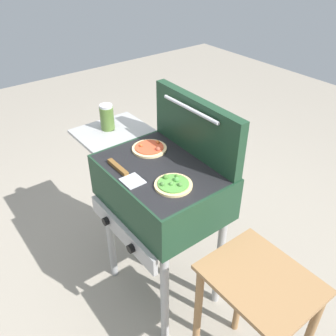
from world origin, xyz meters
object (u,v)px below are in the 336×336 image
object	(u,v)px
prep_table	(255,309)
grill	(160,189)
pizza_veggie	(173,184)
spatula	(124,173)
sauce_jar	(107,117)
pizza_pepperoni	(150,148)

from	to	relation	value
prep_table	grill	bearing A→B (deg)	-179.63
pizza_veggie	spatula	size ratio (longest dim) A/B	0.67
pizza_veggie	sauce_jar	xyz separation A→B (m)	(-0.67, 0.04, 0.06)
pizza_pepperoni	pizza_veggie	size ratio (longest dim) A/B	1.05
sauce_jar	pizza_pepperoni	bearing A→B (deg)	9.18
prep_table	pizza_veggie	bearing A→B (deg)	-174.13
prep_table	sauce_jar	bearing A→B (deg)	-179.62
pizza_veggie	spatula	bearing A→B (deg)	-149.37
sauce_jar	grill	bearing A→B (deg)	0.39
grill	pizza_veggie	distance (m)	0.23
pizza_pepperoni	spatula	world-z (taller)	pizza_pepperoni
pizza_veggie	pizza_pepperoni	bearing A→B (deg)	163.04
sauce_jar	spatula	size ratio (longest dim) A/B	0.57
pizza_pepperoni	sauce_jar	size ratio (longest dim) A/B	1.23
grill	pizza_pepperoni	world-z (taller)	pizza_pepperoni
grill	sauce_jar	size ratio (longest dim) A/B	6.44
spatula	prep_table	distance (m)	0.84
pizza_veggie	spatula	distance (m)	0.25
grill	spatula	size ratio (longest dim) A/B	3.69
pizza_veggie	prep_table	world-z (taller)	pizza_veggie
sauce_jar	spatula	distance (m)	0.49
spatula	prep_table	world-z (taller)	spatula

